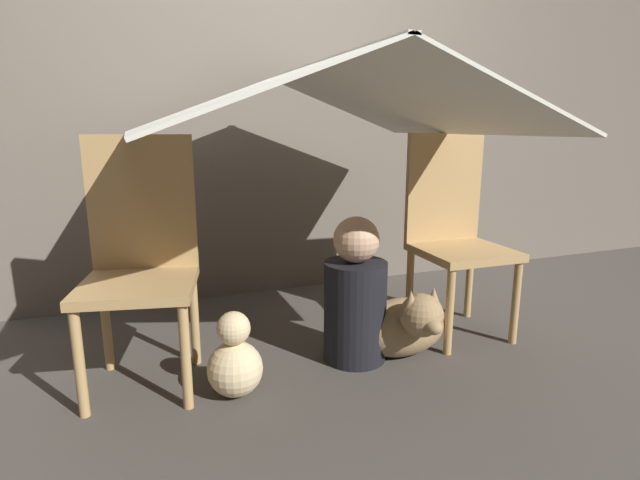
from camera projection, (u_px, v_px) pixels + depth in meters
ground_plane at (336, 376)px, 2.00m from camera, size 8.80×8.80×0.00m
wall_back at (258, 77)px, 2.79m from camera, size 7.00×0.05×2.50m
chair_left at (141, 255)px, 1.89m from camera, size 0.48×0.48×0.95m
chair_right at (454, 229)px, 2.38m from camera, size 0.42×0.42×0.95m
sheet_canopy at (320, 98)px, 1.93m from camera, size 1.44×1.37×0.28m
person_front at (355, 298)px, 2.10m from camera, size 0.27×0.27×0.62m
dog at (405, 325)px, 2.14m from camera, size 0.41×0.40×0.35m
plush_toy at (235, 362)px, 1.84m from camera, size 0.21×0.21×0.33m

